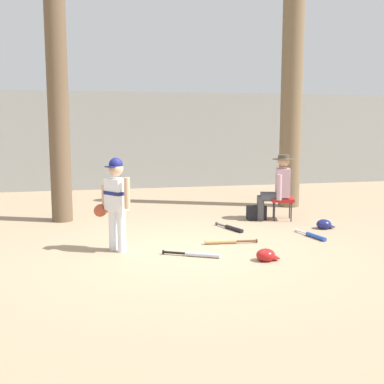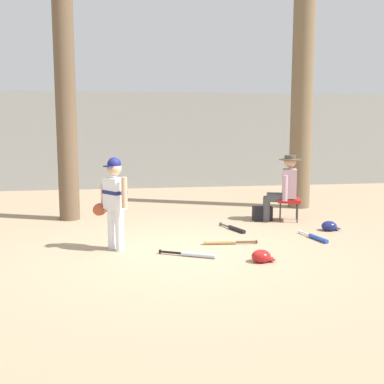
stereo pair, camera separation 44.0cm
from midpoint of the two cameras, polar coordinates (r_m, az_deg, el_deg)
name	(u,v)px [view 1 (the left image)]	position (r m, az deg, el deg)	size (l,w,h in m)	color
ground_plane	(186,251)	(6.74, -2.55, -7.05)	(60.00, 60.00, 0.00)	#9E8466
concrete_back_wall	(134,141)	(13.29, -7.79, 6.06)	(18.00, 0.36, 2.59)	gray
tree_near_player	(57,74)	(9.03, -17.12, 13.20)	(0.59, 0.59, 5.86)	brown
tree_behind_spectator	(291,96)	(10.38, 10.51, 11.13)	(0.65, 0.65, 5.30)	brown
young_ballplayer	(115,198)	(6.73, -10.93, -0.74)	(0.52, 0.50, 1.31)	white
folding_stool	(282,200)	(8.94, 9.30, -0.98)	(0.51, 0.51, 0.41)	red
seated_spectator	(277,185)	(8.89, 8.71, 0.79)	(0.68, 0.53, 1.20)	#47474C
handbag_beside_stool	(256,213)	(8.92, 6.25, -2.47)	(0.34, 0.18, 0.26)	black
bat_wood_tan	(225,242)	(7.13, 2.13, -5.92)	(0.79, 0.13, 0.07)	tan
bat_blue_youth	(313,236)	(7.68, 12.62, -5.10)	(0.20, 0.74, 0.07)	#2347AD
bat_aluminum_silver	(198,254)	(6.46, -1.27, -7.43)	(0.73, 0.42, 0.07)	#B7BCC6
bat_black_composite	(232,228)	(8.04, 3.19, -4.31)	(0.30, 0.70, 0.07)	black
batting_helmet_navy	(324,224)	(8.36, 13.95, -3.76)	(0.30, 0.23, 0.17)	navy
batting_helmet_red	(266,255)	(6.31, 6.78, -7.47)	(0.30, 0.23, 0.17)	#A81919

